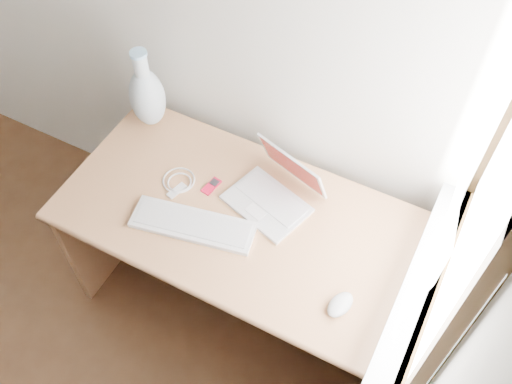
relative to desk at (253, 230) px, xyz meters
The scene contains 9 objects.
window 1.04m from the desk, 10.40° to the right, with size 0.11×0.99×1.10m.
desk is the anchor object (origin of this frame).
laptop 0.26m from the desk, 39.65° to the left, with size 0.34×0.32×0.20m.
external_keyboard 0.32m from the desk, 124.15° to the right, with size 0.47×0.22×0.02m.
mouse 0.57m from the desk, 28.71° to the right, with size 0.07×0.11×0.04m, color silver.
ipod 0.27m from the desk, behind, with size 0.05×0.09×0.01m.
cable_coil 0.36m from the desk, behind, with size 0.13×0.13×0.01m, color white.
remote 0.36m from the desk, 161.20° to the right, with size 0.03×0.08×0.01m, color white.
vase 0.68m from the desk, 163.38° to the left, with size 0.14×0.14×0.36m.
Camera 1 is at (1.62, 0.33, 2.44)m, focal length 40.00 mm.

